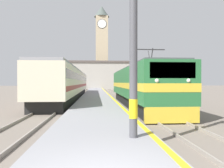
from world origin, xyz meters
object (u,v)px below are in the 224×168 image
passenger_train (70,83)px  locomotive_train (138,86)px  catenary_mast (137,23)px  clock_tower (102,45)px

passenger_train → locomotive_train: bearing=-53.9°
locomotive_train → catenary_mast: bearing=-101.3°
locomotive_train → catenary_mast: 12.94m
passenger_train → catenary_mast: bearing=-78.2°
passenger_train → clock_tower: clock_tower is taller
clock_tower → catenary_mast: bearing=-90.8°
catenary_mast → locomotive_train: bearing=78.7°
locomotive_train → clock_tower: size_ratio=0.59×
passenger_train → catenary_mast: catenary_mast is taller
locomotive_train → passenger_train: 12.08m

